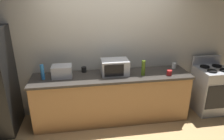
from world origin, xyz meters
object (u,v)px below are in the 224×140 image
object	(u,v)px
mug_red	(169,73)
mug_white	(174,66)
bottle_olive_oil	(143,68)
mug_black	(84,69)
toaster_oven	(62,71)
stove_range	(210,89)
bottle_spray_cleaner	(42,72)
microwave	(115,67)

from	to	relation	value
mug_red	mug_white	bearing A→B (deg)	53.02
bottle_olive_oil	mug_black	world-z (taller)	bottle_olive_oil
toaster_oven	bottle_olive_oil	bearing A→B (deg)	-5.67
mug_white	mug_red	xyz separation A→B (m)	(-0.24, -0.31, -0.01)
stove_range	bottle_olive_oil	size ratio (longest dim) A/B	3.97
mug_white	bottle_spray_cleaner	bearing A→B (deg)	-176.27
toaster_oven	bottle_spray_cleaner	world-z (taller)	bottle_spray_cleaner
toaster_oven	mug_white	bearing A→B (deg)	2.83
mug_white	mug_black	xyz separation A→B (m)	(-1.74, 0.07, -0.00)
mug_red	toaster_oven	bearing A→B (deg)	173.68
toaster_oven	bottle_spray_cleaner	distance (m)	0.32
bottle_olive_oil	mug_white	bearing A→B (deg)	19.27
mug_white	toaster_oven	bearing A→B (deg)	-177.17
mug_white	mug_black	world-z (taller)	mug_white
stove_range	mug_red	bearing A→B (deg)	-171.49
bottle_olive_oil	mug_black	xyz separation A→B (m)	(-1.03, 0.32, -0.09)
microwave	bottle_olive_oil	distance (m)	0.51
toaster_oven	mug_white	world-z (taller)	toaster_oven
stove_range	toaster_oven	bearing A→B (deg)	178.80
bottle_olive_oil	mug_white	world-z (taller)	bottle_olive_oil
microwave	toaster_oven	bearing A→B (deg)	179.24
toaster_oven	mug_black	world-z (taller)	toaster_oven
mug_white	microwave	bearing A→B (deg)	-174.40
microwave	mug_white	world-z (taller)	microwave
bottle_spray_cleaner	bottle_olive_oil	distance (m)	1.73
microwave	mug_white	bearing A→B (deg)	5.60
microwave	bottle_spray_cleaner	distance (m)	1.24
microwave	bottle_olive_oil	xyz separation A→B (m)	(0.49, -0.13, 0.00)
bottle_spray_cleaner	bottle_olive_oil	size ratio (longest dim) A/B	0.96
microwave	mug_white	size ratio (longest dim) A/B	4.53
stove_range	bottle_olive_oil	world-z (taller)	bottle_olive_oil
microwave	stove_range	bearing A→B (deg)	-1.42
bottle_spray_cleaner	mug_white	xyz separation A→B (m)	(2.43, 0.16, -0.08)
bottle_spray_cleaner	mug_black	distance (m)	0.74
stove_range	mug_black	distance (m)	2.55
stove_range	mug_black	xyz separation A→B (m)	(-2.49, 0.24, 0.49)
mug_white	stove_range	bearing A→B (deg)	-12.36
stove_range	mug_white	size ratio (longest dim) A/B	10.19
mug_white	mug_black	size ratio (longest dim) A/B	1.08
toaster_oven	mug_red	xyz separation A→B (m)	(1.88, -0.21, -0.06)
bottle_spray_cleaner	microwave	bearing A→B (deg)	1.93
mug_red	bottle_olive_oil	bearing A→B (deg)	171.72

